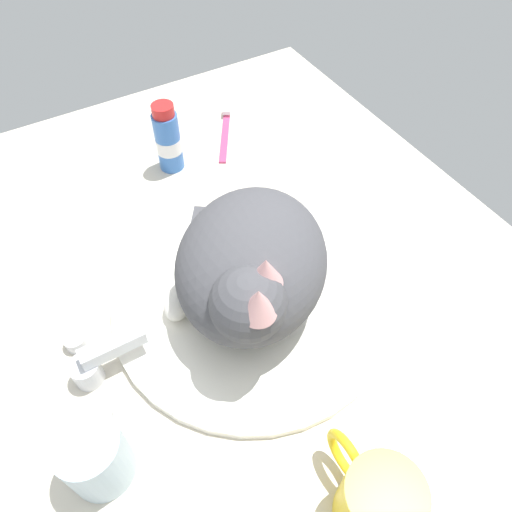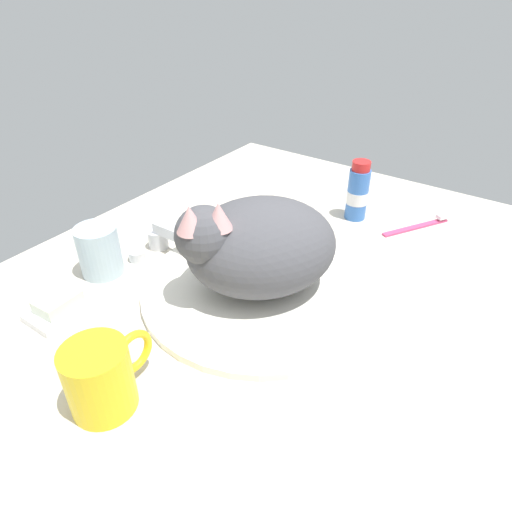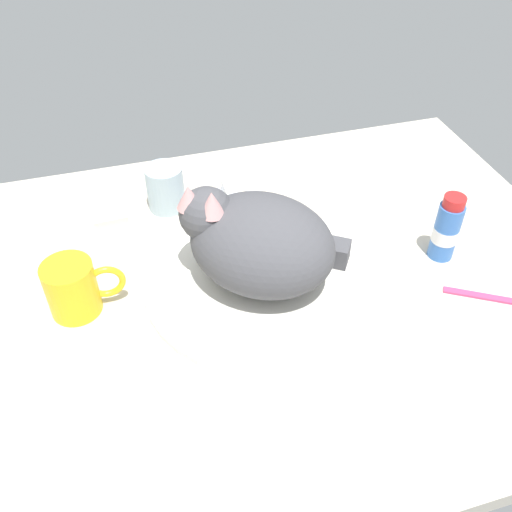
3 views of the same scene
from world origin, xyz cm
name	(u,v)px [view 2 (image 2 of 3)]	position (x,y,z in cm)	size (l,w,h in cm)	color
ground_plane	(261,298)	(0.00, 0.00, -1.50)	(110.00, 82.50, 3.00)	beige
sink_basin	(261,287)	(0.00, 0.00, 0.60)	(37.34, 37.34, 1.20)	white
faucet	(162,238)	(0.00, 21.39, 2.28)	(13.24, 9.53, 5.38)	silver
cat	(255,245)	(-0.61, 0.64, 8.58)	(30.04, 28.74, 16.43)	#4C4C51
coffee_mug	(102,377)	(-28.28, 2.53, 4.37)	(11.76, 7.61, 8.75)	yellow
rinse_cup	(99,251)	(-11.00, 24.47, 4.23)	(6.79, 6.79, 8.47)	silver
soap_dish	(61,310)	(-21.61, 21.11, 0.60)	(9.00, 6.40, 1.20)	white
soap_bar	(58,302)	(-21.61, 21.11, 2.20)	(6.01, 4.29, 2.01)	silver
toothpaste_bottle	(358,192)	(30.89, -1.85, 5.55)	(4.23, 4.23, 11.99)	#3870C6
toothbrush	(420,225)	(34.47, -13.99, 0.52)	(13.70, 8.94, 1.60)	#D83F72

